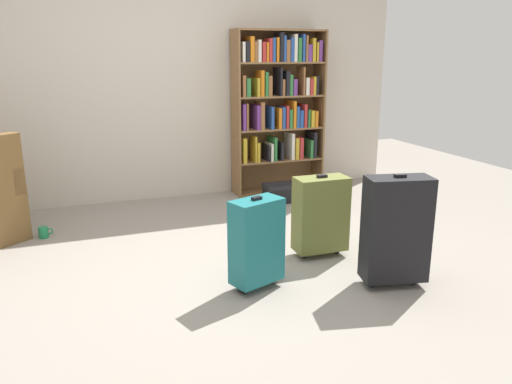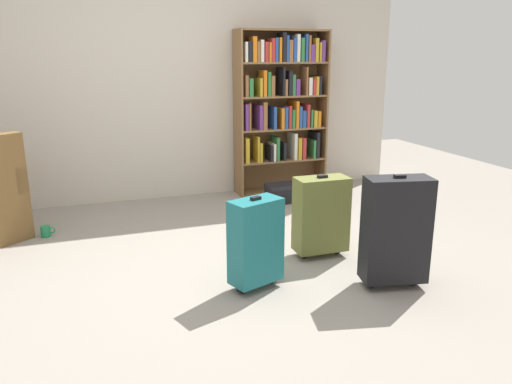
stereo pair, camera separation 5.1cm
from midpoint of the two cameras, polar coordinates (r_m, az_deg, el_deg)
ground_plane at (r=3.71m, az=-3.02°, el=-8.70°), size 8.95×8.95×0.00m
back_wall at (r=5.44m, az=-10.07°, el=12.95°), size 5.11×0.10×2.60m
bookshelf at (r=5.59m, az=2.29°, el=10.01°), size 1.00×0.30×1.75m
mug at (r=4.66m, az=-23.10°, el=-4.20°), size 0.12×0.08×0.10m
storage_box at (r=5.33m, az=3.16°, el=0.02°), size 0.47×0.23×0.19m
suitcase_olive at (r=3.86m, az=6.92°, el=-2.49°), size 0.40×0.21×0.64m
suitcase_black at (r=3.44m, az=15.09°, el=-4.07°), size 0.46×0.29×0.77m
suitcase_teal at (r=3.31m, az=-0.37°, el=-5.59°), size 0.38×0.29×0.63m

